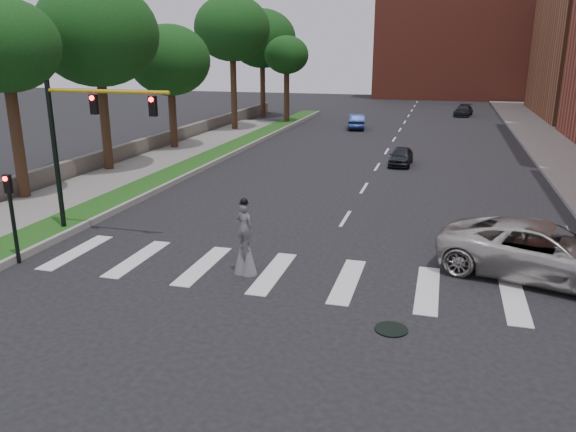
{
  "coord_description": "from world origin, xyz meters",
  "views": [
    {
      "loc": [
        3.95,
        -15.98,
        7.34
      ],
      "look_at": [
        -1.08,
        2.22,
        1.7
      ],
      "focal_mm": 35.0,
      "sensor_mm": 36.0,
      "label": 1
    }
  ],
  "objects": [
    {
      "name": "tree_1",
      "position": [
        -16.22,
        6.95,
        7.44
      ],
      "size": [
        5.17,
        5.17,
        9.71
      ],
      "color": "#362215",
      "rests_on": "ground"
    },
    {
      "name": "tree_6",
      "position": [
        -11.54,
        39.48,
        6.68
      ],
      "size": [
        4.36,
        4.36,
        8.63
      ],
      "color": "#362215",
      "rests_on": "ground"
    },
    {
      "name": "stilt_performer",
      "position": [
        -2.17,
        0.72,
        1.0
      ],
      "size": [
        0.83,
        0.59,
        2.67
      ],
      "rotation": [
        0.0,
        0.0,
        2.92
      ],
      "color": "#362215",
      "rests_on": "ground"
    },
    {
      "name": "car_near",
      "position": [
        1.41,
        21.04,
        0.59
      ],
      "size": [
        1.49,
        3.49,
        1.18
      ],
      "primitive_type": "imported",
      "rotation": [
        0.0,
        0.0,
        -0.03
      ],
      "color": "black",
      "rests_on": "ground"
    },
    {
      "name": "suv_crossing",
      "position": [
        7.42,
        3.0,
        0.92
      ],
      "size": [
        7.23,
        4.83,
        1.84
      ],
      "primitive_type": "imported",
      "rotation": [
        0.0,
        0.0,
        1.28
      ],
      "color": "#B1AEA7",
      "rests_on": "ground"
    },
    {
      "name": "sidewalk_right",
      "position": [
        12.5,
        25.0,
        0.09
      ],
      "size": [
        5.0,
        90.0,
        0.18
      ],
      "primitive_type": "cube",
      "color": "slate",
      "rests_on": "ground"
    },
    {
      "name": "tree_3",
      "position": [
        -15.7,
        22.6,
        6.51
      ],
      "size": [
        5.99,
        5.99,
        9.09
      ],
      "color": "#362215",
      "rests_on": "ground"
    },
    {
      "name": "car_far",
      "position": [
        6.0,
        51.49,
        0.61
      ],
      "size": [
        2.42,
        4.45,
        1.22
      ],
      "primitive_type": "imported",
      "rotation": [
        0.0,
        0.0,
        -0.17
      ],
      "color": "black",
      "rests_on": "ground"
    },
    {
      "name": "stone_wall",
      "position": [
        -17.0,
        22.0,
        0.55
      ],
      "size": [
        0.5,
        56.0,
        1.1
      ],
      "primitive_type": "cube",
      "color": "#5C574E",
      "rests_on": "ground"
    },
    {
      "name": "traffic_signal",
      "position": [
        -9.78,
        3.0,
        4.15
      ],
      "size": [
        5.3,
        0.23,
        6.2
      ],
      "color": "black",
      "rests_on": "ground"
    },
    {
      "name": "grass_median",
      "position": [
        -11.5,
        20.0,
        0.12
      ],
      "size": [
        2.0,
        60.0,
        0.25
      ],
      "primitive_type": "cube",
      "color": "#194714",
      "rests_on": "ground"
    },
    {
      "name": "tree_5",
      "position": [
        -15.66,
        44.42,
        8.38
      ],
      "size": [
        7.29,
        7.29,
        11.51
      ],
      "color": "#362215",
      "rests_on": "ground"
    },
    {
      "name": "car_mid",
      "position": [
        -4.09,
        37.62,
        0.7
      ],
      "size": [
        2.11,
        4.43,
        1.4
      ],
      "primitive_type": "imported",
      "rotation": [
        0.0,
        0.0,
        3.29
      ],
      "color": "navy",
      "rests_on": "ground"
    },
    {
      "name": "tree_2",
      "position": [
        -15.96,
        14.16,
        8.15
      ],
      "size": [
        7.15,
        7.15,
        11.22
      ],
      "color": "#362215",
      "rests_on": "ground"
    },
    {
      "name": "secondary_signal",
      "position": [
        -10.3,
        -0.5,
        1.95
      ],
      "size": [
        0.25,
        0.21,
        3.23
      ],
      "color": "black",
      "rests_on": "ground"
    },
    {
      "name": "median_curb",
      "position": [
        -10.45,
        20.0,
        0.14
      ],
      "size": [
        0.2,
        60.0,
        0.28
      ],
      "primitive_type": "cube",
      "color": "gray",
      "rests_on": "ground"
    },
    {
      "name": "building_backdrop",
      "position": [
        6.0,
        78.0,
        9.0
      ],
      "size": [
        26.0,
        14.0,
        18.0
      ],
      "primitive_type": "cube",
      "color": "#98402F",
      "rests_on": "ground"
    },
    {
      "name": "sidewalk_left",
      "position": [
        -14.5,
        10.0,
        0.09
      ],
      "size": [
        4.0,
        60.0,
        0.18
      ],
      "primitive_type": "cube",
      "color": "slate",
      "rests_on": "ground"
    },
    {
      "name": "manhole",
      "position": [
        3.0,
        -2.0,
        0.02
      ],
      "size": [
        0.9,
        0.9,
        0.04
      ],
      "primitive_type": "cylinder",
      "color": "black",
      "rests_on": "ground"
    },
    {
      "name": "ground_plane",
      "position": [
        0.0,
        0.0,
        0.0
      ],
      "size": [
        160.0,
        160.0,
        0.0
      ],
      "primitive_type": "plane",
      "color": "black",
      "rests_on": "ground"
    },
    {
      "name": "tree_4",
      "position": [
        -14.89,
        33.41,
        9.06
      ],
      "size": [
        6.78,
        6.78,
        11.98
      ],
      "color": "#362215",
      "rests_on": "ground"
    }
  ]
}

